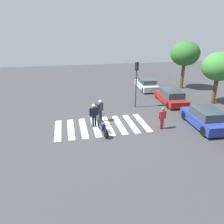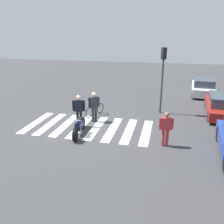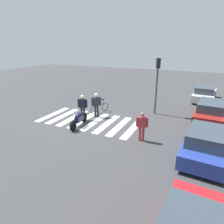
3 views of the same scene
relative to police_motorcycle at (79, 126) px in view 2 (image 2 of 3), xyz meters
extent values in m
plane|color=#38383A|center=(-1.05, 0.13, -0.46)|extent=(60.00, 60.00, 0.00)
cylinder|color=black|center=(0.77, 0.09, -0.14)|extent=(0.64, 0.22, 0.63)
cylinder|color=black|center=(-0.76, -0.09, -0.14)|extent=(0.64, 0.22, 0.63)
cube|color=#1E234C|center=(-0.04, -0.01, 0.04)|extent=(0.83, 0.37, 0.36)
ellipsoid|color=#1E234C|center=(0.19, 0.02, 0.31)|extent=(0.51, 0.30, 0.24)
cube|color=black|center=(-0.24, -0.03, 0.28)|extent=(0.47, 0.29, 0.12)
cylinder|color=#A5A5AD|center=(0.69, 0.08, 0.56)|extent=(0.11, 0.62, 0.04)
torus|color=black|center=(-2.48, -0.29, -0.13)|extent=(0.61, 0.28, 0.64)
torus|color=black|center=(-3.47, 0.12, -0.13)|extent=(0.61, 0.28, 0.64)
cylinder|color=black|center=(-2.97, -0.08, 0.15)|extent=(0.79, 0.36, 0.04)
cylinder|color=black|center=(-3.27, 0.04, 0.32)|extent=(0.04, 0.04, 0.34)
cube|color=black|center=(-3.27, 0.04, 0.50)|extent=(0.22, 0.17, 0.06)
cylinder|color=#99999E|center=(-2.58, -0.25, 0.47)|extent=(0.20, 0.44, 0.03)
cylinder|color=#1E232D|center=(-2.02, 0.26, -0.03)|extent=(0.14, 0.14, 0.86)
cylinder|color=#1E232D|center=(-1.91, 0.12, -0.03)|extent=(0.14, 0.14, 0.86)
cube|color=#1E232D|center=(-1.97, 0.19, 0.71)|extent=(0.47, 0.51, 0.61)
sphere|color=beige|center=(-1.97, 0.19, 1.17)|extent=(0.23, 0.23, 0.23)
cylinder|color=#1E232D|center=(-2.16, 0.42, 0.71)|extent=(0.09, 0.09, 0.58)
cylinder|color=#1E232D|center=(-1.78, -0.04, 0.71)|extent=(0.09, 0.09, 0.58)
cylinder|color=black|center=(-1.13, -0.32, -0.03)|extent=(0.14, 0.14, 0.86)
cylinder|color=black|center=(-1.09, -0.49, -0.03)|extent=(0.14, 0.14, 0.86)
cube|color=black|center=(-1.11, -0.41, 0.71)|extent=(0.31, 0.53, 0.61)
sphere|color=tan|center=(-1.11, -0.41, 1.17)|extent=(0.23, 0.23, 0.23)
cylinder|color=black|center=(-1.18, -0.11, 0.71)|extent=(0.09, 0.09, 0.58)
cylinder|color=black|center=(-1.04, -0.70, 0.71)|extent=(0.09, 0.09, 0.58)
cylinder|color=#B22D33|center=(0.28, 4.33, -0.06)|extent=(0.14, 0.14, 0.79)
cylinder|color=#B22D33|center=(0.32, 4.15, -0.06)|extent=(0.14, 0.14, 0.79)
cube|color=#B22D33|center=(0.30, 4.24, 0.62)|extent=(0.29, 0.49, 0.56)
sphere|color=#8C664C|center=(0.30, 4.24, 1.05)|extent=(0.22, 0.22, 0.22)
cylinder|color=#B22D33|center=(0.24, 4.52, 0.62)|extent=(0.09, 0.09, 0.53)
cylinder|color=#B22D33|center=(0.35, 3.97, 0.62)|extent=(0.09, 0.09, 0.53)
cube|color=silver|center=(-1.05, -3.02, -0.45)|extent=(3.39, 0.45, 0.01)
cube|color=silver|center=(-1.05, -2.12, -0.45)|extent=(3.39, 0.45, 0.01)
cube|color=silver|center=(-1.05, -1.22, -0.45)|extent=(3.39, 0.45, 0.01)
cube|color=silver|center=(-1.05, -0.32, -0.45)|extent=(3.39, 0.45, 0.01)
cube|color=silver|center=(-1.05, 0.58, -0.45)|extent=(3.39, 0.45, 0.01)
cube|color=silver|center=(-1.05, 1.48, -0.45)|extent=(3.39, 0.45, 0.01)
cube|color=silver|center=(-1.05, 2.38, -0.45)|extent=(3.39, 0.45, 0.01)
cube|color=silver|center=(-1.05, 3.28, -0.45)|extent=(3.39, 0.45, 0.01)
cylinder|color=black|center=(-11.59, 6.45, -0.15)|extent=(0.62, 0.27, 0.61)
cylinder|color=black|center=(-11.48, 7.97, -0.15)|extent=(0.62, 0.27, 0.61)
cylinder|color=black|center=(-8.70, 6.22, -0.15)|extent=(0.62, 0.27, 0.61)
cylinder|color=black|center=(-8.58, 7.75, -0.15)|extent=(0.62, 0.27, 0.61)
cube|color=#B7BAC1|center=(-10.09, 7.10, 0.02)|extent=(4.39, 2.07, 0.62)
cube|color=#333D47|center=(-9.88, 7.08, 0.60)|extent=(2.42, 1.71, 0.55)
cube|color=#F2EDCC|center=(-12.22, 6.70, 0.11)|extent=(0.10, 0.21, 0.12)
cube|color=#F2EDCC|center=(-12.13, 7.82, 0.11)|extent=(0.10, 0.21, 0.12)
cylinder|color=black|center=(-6.55, 6.94, -0.15)|extent=(0.62, 0.27, 0.60)
cylinder|color=black|center=(-3.48, 6.70, -0.15)|extent=(0.62, 0.27, 0.60)
cube|color=maroon|center=(-4.95, 7.60, -0.01)|extent=(4.65, 2.13, 0.55)
cube|color=#333D47|center=(-4.73, 7.58, 0.56)|extent=(2.56, 1.75, 0.59)
cube|color=#F2EDCC|center=(-7.22, 7.20, 0.07)|extent=(0.10, 0.21, 0.12)
cylinder|color=black|center=(-0.84, 6.74, -0.11)|extent=(0.71, 0.27, 0.69)
cube|color=#F2EDCC|center=(-1.44, 7.01, 0.15)|extent=(0.10, 0.21, 0.12)
cylinder|color=#38383D|center=(-4.42, 3.84, 1.23)|extent=(0.12, 0.12, 3.38)
cube|color=black|center=(-4.42, 3.84, 3.27)|extent=(0.34, 0.34, 0.70)
sphere|color=red|center=(-4.49, 3.94, 3.50)|extent=(0.16, 0.16, 0.16)
sphere|color=orange|center=(-4.49, 3.94, 3.27)|extent=(0.16, 0.16, 0.16)
sphere|color=green|center=(-4.49, 3.94, 3.04)|extent=(0.16, 0.16, 0.16)
camera|label=1|loc=(12.79, -2.17, 6.14)|focal=33.53mm
camera|label=2|loc=(10.41, 4.14, 4.47)|focal=38.17mm
camera|label=3|loc=(10.01, 7.00, 4.60)|focal=32.37mm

